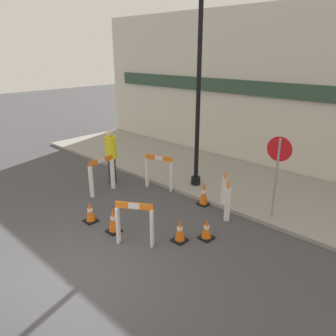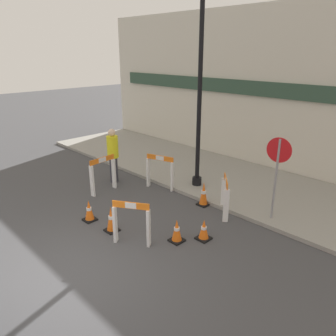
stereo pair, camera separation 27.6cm
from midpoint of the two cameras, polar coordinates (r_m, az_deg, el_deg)
name	(u,v)px [view 1 (the left image)]	position (r m, az deg, el deg)	size (l,w,h in m)	color
ground_plane	(65,286)	(6.63, -18.64, -18.94)	(60.00, 60.00, 0.00)	#424244
sidewalk_slab	(248,185)	(10.58, 13.06, -2.88)	(18.00, 3.79, 0.10)	gray
storefront_facade	(286,92)	(11.63, 19.22, 12.38)	(18.00, 0.22, 5.50)	beige
streetlamp_post	(199,64)	(9.48, 4.60, 17.56)	(0.44, 0.44, 5.60)	black
stop_sign	(278,164)	(8.18, 17.64, 0.64)	(0.60, 0.08, 2.06)	gray
barricade_0	(226,194)	(8.54, 9.11, -4.58)	(0.63, 0.70, 1.02)	white
barricade_1	(159,171)	(9.97, -2.35, -0.51)	(0.90, 0.40, 1.07)	white
barricade_2	(102,174)	(9.89, -12.22, -1.05)	(0.22, 0.90, 1.09)	white
barricade_3	(135,222)	(7.20, -6.94, -9.37)	(0.77, 0.55, 1.01)	white
traffic_cone_0	(204,194)	(9.06, 5.37, -4.47)	(0.30, 0.30, 0.68)	black
traffic_cone_1	(113,220)	(7.85, -10.53, -8.97)	(0.30, 0.30, 0.63)	black
traffic_cone_2	(207,229)	(7.54, 5.67, -10.59)	(0.30, 0.30, 0.49)	black
traffic_cone_3	(180,231)	(7.40, 0.99, -10.89)	(0.30, 0.30, 0.54)	black
traffic_cone_4	(90,212)	(8.44, -14.33, -7.45)	(0.30, 0.30, 0.55)	black
person_worker	(111,154)	(10.51, -10.61, 2.32)	(0.40, 0.40, 1.75)	#33333D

